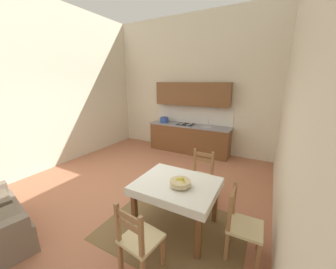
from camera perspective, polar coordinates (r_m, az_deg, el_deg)
ground_plane at (r=4.31m, az=-10.15°, el=-16.41°), size 5.81×6.62×0.10m
wall_back at (r=6.36m, az=6.77°, el=14.15°), size 5.81×0.12×4.17m
wall_left at (r=5.76m, az=-33.03°, el=11.76°), size 0.12×6.62×4.17m
wall_right at (r=2.85m, az=35.17°, el=10.28°), size 0.12×6.62×4.17m
area_rug at (r=3.31m, az=1.58°, el=-26.21°), size 2.10×1.60×0.01m
kitchen_cabinetry at (r=6.15m, az=6.43°, el=2.55°), size 2.59×0.63×2.20m
dining_table at (r=3.02m, az=2.56°, el=-16.33°), size 1.20×0.98×0.75m
dining_chair_window_side at (r=2.86m, az=21.07°, el=-23.85°), size 0.43×0.43×0.93m
dining_chair_kitchen_side at (r=3.84m, az=9.59°, el=-12.15°), size 0.43×0.43×0.93m
dining_chair_camera_side at (r=2.55m, az=-8.66°, el=-28.58°), size 0.47×0.47×0.93m
fruit_bowl at (r=2.83m, az=3.71°, el=-14.09°), size 0.30×0.30×0.12m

